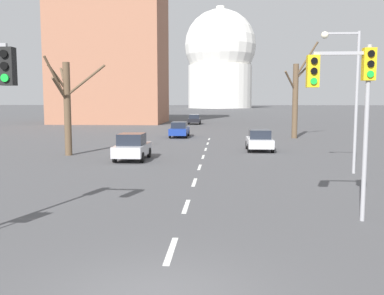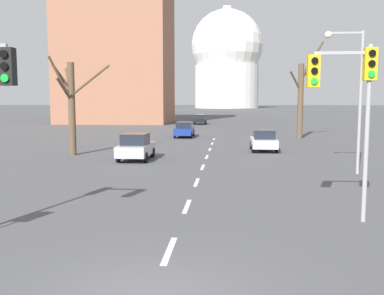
% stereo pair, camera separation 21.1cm
% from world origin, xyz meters
% --- Properties ---
extents(lane_stripe_0, '(0.16, 2.00, 0.01)m').
position_xyz_m(lane_stripe_0, '(0.00, 2.78, 0.00)').
color(lane_stripe_0, silver).
rests_on(lane_stripe_0, ground_plane).
extents(lane_stripe_1, '(0.16, 2.00, 0.01)m').
position_xyz_m(lane_stripe_1, '(0.00, 7.28, 0.00)').
color(lane_stripe_1, silver).
rests_on(lane_stripe_1, ground_plane).
extents(lane_stripe_2, '(0.16, 2.00, 0.01)m').
position_xyz_m(lane_stripe_2, '(0.00, 11.78, 0.00)').
color(lane_stripe_2, silver).
rests_on(lane_stripe_2, ground_plane).
extents(lane_stripe_3, '(0.16, 2.00, 0.01)m').
position_xyz_m(lane_stripe_3, '(0.00, 16.28, 0.00)').
color(lane_stripe_3, silver).
rests_on(lane_stripe_3, ground_plane).
extents(lane_stripe_4, '(0.16, 2.00, 0.01)m').
position_xyz_m(lane_stripe_4, '(0.00, 20.78, 0.00)').
color(lane_stripe_4, silver).
rests_on(lane_stripe_4, ground_plane).
extents(lane_stripe_5, '(0.16, 2.00, 0.01)m').
position_xyz_m(lane_stripe_5, '(0.00, 25.28, 0.00)').
color(lane_stripe_5, silver).
rests_on(lane_stripe_5, ground_plane).
extents(lane_stripe_6, '(0.16, 2.00, 0.01)m').
position_xyz_m(lane_stripe_6, '(0.00, 29.78, 0.00)').
color(lane_stripe_6, silver).
rests_on(lane_stripe_6, ground_plane).
extents(lane_stripe_7, '(0.16, 2.00, 0.01)m').
position_xyz_m(lane_stripe_7, '(0.00, 34.28, 0.00)').
color(lane_stripe_7, silver).
rests_on(lane_stripe_7, ground_plane).
extents(traffic_signal_near_right, '(2.00, 0.34, 5.37)m').
position_xyz_m(traffic_signal_near_right, '(5.04, 5.85, 4.07)').
color(traffic_signal_near_right, '#9E9EA3').
rests_on(traffic_signal_near_right, ground_plane).
extents(street_lamp_right, '(1.94, 0.36, 7.15)m').
position_xyz_m(street_lamp_right, '(7.63, 14.78, 4.45)').
color(street_lamp_right, '#9E9EA3').
rests_on(street_lamp_right, ground_plane).
extents(sedan_near_left, '(1.83, 4.58, 1.58)m').
position_xyz_m(sedan_near_left, '(-3.13, 36.30, 0.79)').
color(sedan_near_left, navy).
rests_on(sedan_near_left, ground_plane).
extents(sedan_near_right, '(1.95, 4.08, 1.58)m').
position_xyz_m(sedan_near_right, '(-3.19, 61.14, 0.81)').
color(sedan_near_right, black).
rests_on(sedan_near_right, ground_plane).
extents(sedan_mid_centre, '(1.88, 3.83, 1.59)m').
position_xyz_m(sedan_mid_centre, '(4.03, 24.53, 0.79)').
color(sedan_mid_centre, silver).
rests_on(sedan_mid_centre, ground_plane).
extents(sedan_far_left, '(1.86, 4.02, 1.69)m').
position_xyz_m(sedan_far_left, '(-4.38, 18.96, 0.84)').
color(sedan_far_left, '#B7B7BC').
rests_on(sedan_far_left, ground_plane).
extents(bare_tree_left_near, '(3.60, 3.20, 6.62)m').
position_xyz_m(bare_tree_left_near, '(-9.23, 20.94, 3.53)').
color(bare_tree_left_near, brown).
rests_on(bare_tree_left_near, ground_plane).
extents(bare_tree_right_near, '(3.31, 2.48, 9.42)m').
position_xyz_m(bare_tree_right_near, '(8.54, 35.86, 4.09)').
color(bare_tree_right_near, brown).
rests_on(bare_tree_right_near, ground_plane).
extents(capitol_dome, '(38.09, 38.09, 53.81)m').
position_xyz_m(capitol_dome, '(0.00, 226.54, 26.21)').
color(capitol_dome, silver).
rests_on(capitol_dome, ground_plane).
extents(apartment_block_left, '(18.00, 14.00, 28.65)m').
position_xyz_m(apartment_block_left, '(-17.64, 64.93, 14.32)').
color(apartment_block_left, '#9E664C').
rests_on(apartment_block_left, ground_plane).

